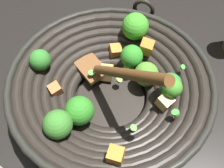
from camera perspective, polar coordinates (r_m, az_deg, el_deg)
ground_plane at (r=0.56m, az=-0.24°, el=-3.41°), size 4.00×4.00×0.00m
wok at (r=0.51m, az=-0.20°, el=-0.17°), size 0.41×0.44×0.23m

